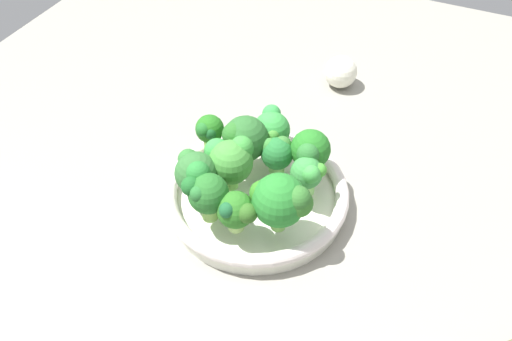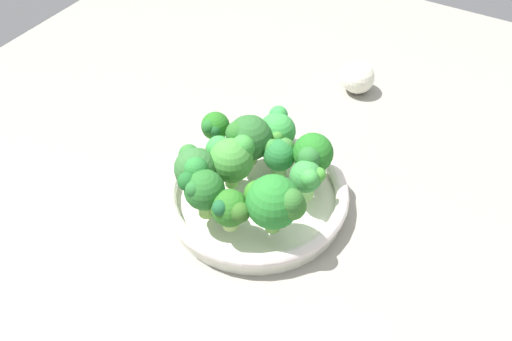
{
  "view_description": "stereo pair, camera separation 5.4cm",
  "coord_description": "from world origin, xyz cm",
  "px_view_note": "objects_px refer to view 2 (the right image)",
  "views": [
    {
      "loc": [
        -19.63,
        52.56,
        58.44
      ],
      "look_at": [
        2.64,
        3.98,
        6.42
      ],
      "focal_mm": 39.82,
      "sensor_mm": 36.0,
      "label": 1
    },
    {
      "loc": [
        -24.45,
        50.05,
        58.44
      ],
      "look_at": [
        2.64,
        3.98,
        6.42
      ],
      "focal_mm": 39.82,
      "sensor_mm": 36.0,
      "label": 2
    }
  ],
  "objects_px": {
    "broccoli_floret_5": "(202,189)",
    "broccoli_floret_4": "(307,178)",
    "broccoli_floret_3": "(230,158)",
    "broccoli_floret_8": "(277,130)",
    "broccoli_floret_0": "(249,136)",
    "broccoli_floret_7": "(195,169)",
    "broccoli_floret_6": "(216,127)",
    "broccoli_floret_1": "(312,154)",
    "broccoli_floret_10": "(278,156)",
    "broccoli_floret_9": "(275,202)",
    "broccoli_floret_2": "(230,209)",
    "garlic_bulb": "(358,77)",
    "bowl": "(256,195)"
  },
  "relations": [
    {
      "from": "broccoli_floret_0",
      "to": "broccoli_floret_7",
      "type": "bearing_deg",
      "value": 74.35
    },
    {
      "from": "broccoli_floret_5",
      "to": "broccoli_floret_8",
      "type": "xyz_separation_m",
      "value": [
        -0.02,
        -0.16,
        -0.01
      ]
    },
    {
      "from": "broccoli_floret_4",
      "to": "broccoli_floret_6",
      "type": "bearing_deg",
      "value": -7.98
    },
    {
      "from": "bowl",
      "to": "broccoli_floret_6",
      "type": "bearing_deg",
      "value": -24.21
    },
    {
      "from": "broccoli_floret_3",
      "to": "broccoli_floret_1",
      "type": "bearing_deg",
      "value": -142.29
    },
    {
      "from": "broccoli_floret_2",
      "to": "broccoli_floret_6",
      "type": "distance_m",
      "value": 0.15
    },
    {
      "from": "broccoli_floret_2",
      "to": "broccoli_floret_7",
      "type": "xyz_separation_m",
      "value": [
        0.07,
        -0.03,
        0.01
      ]
    },
    {
      "from": "broccoli_floret_0",
      "to": "broccoli_floret_10",
      "type": "distance_m",
      "value": 0.05
    },
    {
      "from": "broccoli_floret_9",
      "to": "bowl",
      "type": "bearing_deg",
      "value": -42.57
    },
    {
      "from": "broccoli_floret_5",
      "to": "broccoli_floret_4",
      "type": "bearing_deg",
      "value": -136.71
    },
    {
      "from": "broccoli_floret_3",
      "to": "broccoli_floret_8",
      "type": "height_order",
      "value": "broccoli_floret_3"
    },
    {
      "from": "broccoli_floret_7",
      "to": "broccoli_floret_5",
      "type": "bearing_deg",
      "value": 138.39
    },
    {
      "from": "broccoli_floret_2",
      "to": "broccoli_floret_3",
      "type": "xyz_separation_m",
      "value": [
        0.04,
        -0.07,
        0.01
      ]
    },
    {
      "from": "broccoli_floret_8",
      "to": "broccoli_floret_3",
      "type": "bearing_deg",
      "value": 77.52
    },
    {
      "from": "broccoli_floret_0",
      "to": "broccoli_floret_5",
      "type": "bearing_deg",
      "value": 91.33
    },
    {
      "from": "garlic_bulb",
      "to": "broccoli_floret_10",
      "type": "bearing_deg",
      "value": 89.32
    },
    {
      "from": "broccoli_floret_4",
      "to": "broccoli_floret_8",
      "type": "relative_size",
      "value": 0.91
    },
    {
      "from": "broccoli_floret_6",
      "to": "garlic_bulb",
      "type": "height_order",
      "value": "broccoli_floret_6"
    },
    {
      "from": "bowl",
      "to": "broccoli_floret_9",
      "type": "height_order",
      "value": "broccoli_floret_9"
    },
    {
      "from": "broccoli_floret_3",
      "to": "broccoli_floret_5",
      "type": "relative_size",
      "value": 1.08
    },
    {
      "from": "broccoli_floret_8",
      "to": "garlic_bulb",
      "type": "xyz_separation_m",
      "value": [
        -0.03,
        -0.23,
        -0.04
      ]
    },
    {
      "from": "broccoli_floret_4",
      "to": "broccoli_floret_9",
      "type": "relative_size",
      "value": 0.68
    },
    {
      "from": "broccoli_floret_3",
      "to": "broccoli_floret_10",
      "type": "xyz_separation_m",
      "value": [
        -0.04,
        -0.05,
        -0.01
      ]
    },
    {
      "from": "broccoli_floret_1",
      "to": "broccoli_floret_7",
      "type": "bearing_deg",
      "value": 42.52
    },
    {
      "from": "broccoli_floret_4",
      "to": "broccoli_floret_6",
      "type": "relative_size",
      "value": 0.94
    },
    {
      "from": "broccoli_floret_0",
      "to": "broccoli_floret_6",
      "type": "relative_size",
      "value": 1.23
    },
    {
      "from": "broccoli_floret_0",
      "to": "broccoli_floret_5",
      "type": "xyz_separation_m",
      "value": [
        -0.0,
        0.12,
        0.0
      ]
    },
    {
      "from": "broccoli_floret_7",
      "to": "broccoli_floret_10",
      "type": "xyz_separation_m",
      "value": [
        -0.07,
        -0.09,
        -0.01
      ]
    },
    {
      "from": "broccoli_floret_4",
      "to": "bowl",
      "type": "bearing_deg",
      "value": 15.67
    },
    {
      "from": "broccoli_floret_3",
      "to": "broccoli_floret_4",
      "type": "distance_m",
      "value": 0.1
    },
    {
      "from": "broccoli_floret_1",
      "to": "broccoli_floret_10",
      "type": "distance_m",
      "value": 0.05
    },
    {
      "from": "broccoli_floret_3",
      "to": "broccoli_floret_4",
      "type": "bearing_deg",
      "value": -163.79
    },
    {
      "from": "broccoli_floret_3",
      "to": "broccoli_floret_10",
      "type": "bearing_deg",
      "value": -133.39
    },
    {
      "from": "broccoli_floret_1",
      "to": "garlic_bulb",
      "type": "distance_m",
      "value": 0.27
    },
    {
      "from": "broccoli_floret_3",
      "to": "broccoli_floret_6",
      "type": "distance_m",
      "value": 0.08
    },
    {
      "from": "broccoli_floret_1",
      "to": "broccoli_floret_0",
      "type": "bearing_deg",
      "value": 8.63
    },
    {
      "from": "broccoli_floret_6",
      "to": "broccoli_floret_10",
      "type": "relative_size",
      "value": 1.11
    },
    {
      "from": "broccoli_floret_5",
      "to": "broccoli_floret_6",
      "type": "xyz_separation_m",
      "value": [
        0.06,
        -0.11,
        -0.01
      ]
    },
    {
      "from": "broccoli_floret_7",
      "to": "broccoli_floret_8",
      "type": "bearing_deg",
      "value": -110.75
    },
    {
      "from": "broccoli_floret_5",
      "to": "broccoli_floret_6",
      "type": "bearing_deg",
      "value": -64.03
    },
    {
      "from": "broccoli_floret_3",
      "to": "broccoli_floret_9",
      "type": "xyz_separation_m",
      "value": [
        -0.09,
        0.04,
        0.0
      ]
    },
    {
      "from": "broccoli_floret_1",
      "to": "broccoli_floret_3",
      "type": "relative_size",
      "value": 0.89
    },
    {
      "from": "bowl",
      "to": "broccoli_floret_6",
      "type": "xyz_separation_m",
      "value": [
        0.09,
        -0.04,
        0.05
      ]
    },
    {
      "from": "broccoli_floret_9",
      "to": "broccoli_floret_1",
      "type": "bearing_deg",
      "value": -87.92
    },
    {
      "from": "broccoli_floret_3",
      "to": "broccoli_floret_7",
      "type": "bearing_deg",
      "value": 53.34
    },
    {
      "from": "broccoli_floret_7",
      "to": "broccoli_floret_2",
      "type": "bearing_deg",
      "value": 158.31
    },
    {
      "from": "broccoli_floret_4",
      "to": "broccoli_floret_8",
      "type": "height_order",
      "value": "broccoli_floret_8"
    },
    {
      "from": "broccoli_floret_1",
      "to": "broccoli_floret_3",
      "type": "bearing_deg",
      "value": 37.71
    },
    {
      "from": "broccoli_floret_10",
      "to": "broccoli_floret_3",
      "type": "bearing_deg",
      "value": 46.61
    },
    {
      "from": "broccoli_floret_2",
      "to": "broccoli_floret_8",
      "type": "relative_size",
      "value": 0.92
    }
  ]
}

